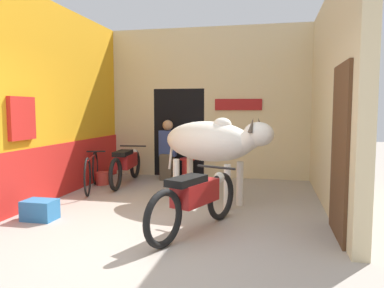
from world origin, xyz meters
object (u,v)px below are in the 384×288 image
Objects in this scene: motorcycle_far at (126,163)px; bicycle at (92,171)px; crate at (40,210)px; cow at (212,142)px; plastic_stool at (187,168)px; motorcycle_near at (195,198)px; shopkeeper_seated at (167,147)px; bucket at (102,178)px.

bicycle is at bearing -122.39° from motorcycle_far.
motorcycle_far is 4.51× the size of crate.
plastic_stool is (-0.87, 2.03, -0.77)m from cow.
motorcycle_far is at bearing 148.32° from cow.
motorcycle_near is 1.12× the size of bicycle.
cow is at bearing -66.78° from plastic_stool.
shopkeeper_seated is 2.97× the size of crate.
plastic_stool is at bearing 113.22° from cow.
bicycle is 1.27× the size of shopkeeper_seated.
bicycle is (-2.41, 0.55, -0.66)m from cow.
crate is (-2.23, 0.06, -0.30)m from motorcycle_near.
plastic_stool is 1.78× the size of bucket.
cow is 1.09× the size of motorcycle_near.
cow is 1.54× the size of shopkeeper_seated.
bucket is at bearing 92.95° from bicycle.
bicycle reaches higher than plastic_stool.
plastic_stool is at bearing 17.50° from shopkeeper_seated.
bicycle is 1.96m from crate.
cow reaches higher than bicycle.
shopkeeper_seated reaches higher than motorcycle_far.
motorcycle_far is 1.38m from plastic_stool.
motorcycle_near reaches higher than bucket.
shopkeeper_seated reaches higher than crate.
plastic_stool is 1.05× the size of crate.
motorcycle_far is 1.52× the size of shopkeeper_seated.
shopkeeper_seated is 5.02× the size of bucket.
cow reaches higher than shopkeeper_seated.
plastic_stool is at bearing 68.68° from crate.
bicycle is 3.76× the size of crate.
crate is at bearing -84.08° from bicycle.
motorcycle_near reaches higher than plastic_stool.
motorcycle_near is 2.25m from crate.
bucket is (-0.23, 2.44, -0.01)m from crate.
cow reaches higher than motorcycle_far.
crate reaches higher than bucket.
cow reaches higher than crate.
plastic_stool is (1.54, 1.48, -0.11)m from bicycle.
motorcycle_far reaches higher than plastic_stool.
shopkeeper_seated is at bearing 74.37° from crate.
shopkeeper_seated is at bearing 124.11° from cow.
motorcycle_far reaches higher than crate.
bucket is (-0.03, 0.50, -0.23)m from bicycle.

